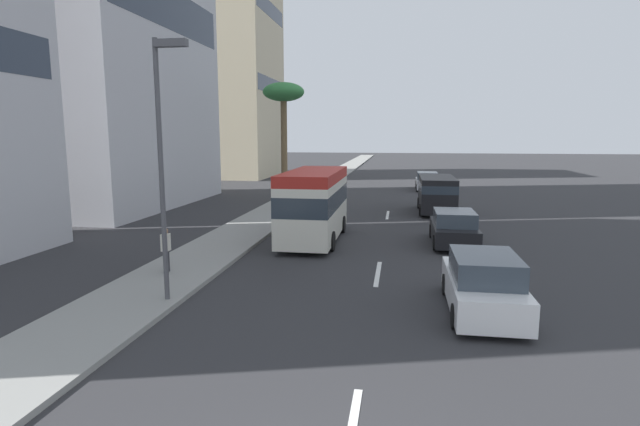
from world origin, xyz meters
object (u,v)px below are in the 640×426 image
object	(u,v)px
car_fourth	(454,228)
pedestrian_mid_block	(276,194)
car_lead	(427,181)
minibus_fifth	(314,203)
car_second	(483,285)
pedestrian_near_lamp	(166,248)
palm_tree	(284,98)
street_lamp	(163,144)
van_third	(437,192)

from	to	relation	value
car_fourth	pedestrian_mid_block	world-z (taller)	pedestrian_mid_block
car_lead	minibus_fifth	xyz separation A→B (m)	(-22.47, 6.20, 1.01)
car_second	pedestrian_near_lamp	xyz separation A→B (m)	(1.96, 10.17, 0.20)
car_fourth	palm_tree	distance (m)	19.28
car_second	street_lamp	world-z (taller)	street_lamp
car_second	street_lamp	distance (m)	9.56
car_lead	palm_tree	size ratio (longest dim) A/B	0.54
car_fourth	palm_tree	bearing A→B (deg)	37.57
car_second	pedestrian_mid_block	distance (m)	19.51
car_second	minibus_fifth	world-z (taller)	minibus_fifth
car_fourth	minibus_fifth	distance (m)	6.33
car_lead	car_fourth	world-z (taller)	car_lead
van_third	palm_tree	world-z (taller)	palm_tree
van_third	street_lamp	world-z (taller)	street_lamp
minibus_fifth	street_lamp	distance (m)	10.07
pedestrian_mid_block	palm_tree	distance (m)	8.97
pedestrian_mid_block	palm_tree	size ratio (longest dim) A/B	0.20
car_second	street_lamp	xyz separation A→B (m)	(-0.71, 8.75, 3.79)
pedestrian_mid_block	palm_tree	xyz separation A→B (m)	(6.25, 0.91, 6.37)
car_lead	van_third	bearing A→B (deg)	179.72
car_second	street_lamp	bearing A→B (deg)	94.63
palm_tree	pedestrian_near_lamp	bearing A→B (deg)	-177.97
street_lamp	car_lead	bearing A→B (deg)	-15.47
van_third	pedestrian_near_lamp	distance (m)	19.02
car_lead	pedestrian_mid_block	world-z (taller)	pedestrian_mid_block
car_second	palm_tree	distance (m)	26.32
pedestrian_near_lamp	palm_tree	bearing A→B (deg)	-175.38
pedestrian_near_lamp	car_lead	bearing A→B (deg)	163.25
van_third	pedestrian_mid_block	size ratio (longest dim) A/B	3.08
car_second	van_third	world-z (taller)	van_third
minibus_fifth	pedestrian_near_lamp	distance (m)	7.80
car_second	car_fourth	distance (m)	8.68
car_fourth	pedestrian_near_lamp	world-z (taller)	pedestrian_near_lamp
minibus_fifth	pedestrian_near_lamp	world-z (taller)	minibus_fifth
car_fourth	palm_tree	size ratio (longest dim) A/B	0.50
car_lead	van_third	world-z (taller)	van_third
car_lead	car_fourth	size ratio (longest dim) A/B	1.09
van_third	car_fourth	distance (m)	9.38
car_second	van_third	bearing A→B (deg)	0.07
car_second	car_fourth	size ratio (longest dim) A/B	1.04
car_second	minibus_fifth	bearing A→B (deg)	35.60
van_third	car_fourth	bearing A→B (deg)	-179.32
van_third	street_lamp	distance (m)	20.94
car_second	palm_tree	bearing A→B (deg)	25.40
car_lead	pedestrian_near_lamp	bearing A→B (deg)	160.66
street_lamp	palm_tree	bearing A→B (deg)	5.22
car_second	pedestrian_near_lamp	world-z (taller)	pedestrian_near_lamp
car_lead	minibus_fifth	world-z (taller)	minibus_fifth
pedestrian_mid_block	palm_tree	world-z (taller)	palm_tree
car_fourth	palm_tree	xyz separation A→B (m)	(14.31, 11.01, 6.75)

